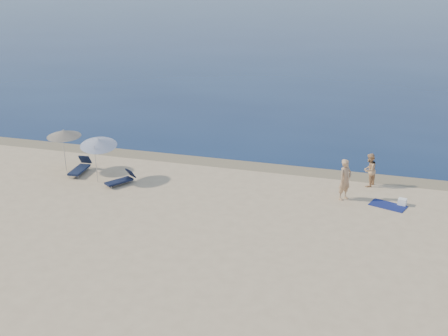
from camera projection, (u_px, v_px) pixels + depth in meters
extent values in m
cube|color=#0B1D45|center=(369.00, 22.00, 102.39)|extent=(240.00, 160.00, 0.01)
cube|color=#847254|center=(289.00, 169.00, 29.94)|extent=(240.00, 1.60, 0.00)
imported|color=tan|center=(345.00, 180.00, 25.87)|extent=(0.79, 0.85, 1.95)
imported|color=tan|center=(369.00, 170.00, 27.45)|extent=(0.86, 0.97, 1.67)
cube|color=#101852|center=(388.00, 206.00, 25.47)|extent=(1.79, 1.35, 0.03)
cube|color=white|center=(402.00, 202.00, 25.49)|extent=(0.42, 0.38, 0.31)
cylinder|color=silver|center=(96.00, 164.00, 27.70)|extent=(0.22, 0.42, 2.08)
cone|color=white|center=(98.00, 142.00, 27.70)|extent=(2.42, 2.43, 0.67)
sphere|color=silver|center=(98.00, 139.00, 27.64)|extent=(0.06, 0.06, 0.06)
cylinder|color=silver|center=(64.00, 153.00, 29.27)|extent=(0.08, 0.18, 2.12)
cone|color=#C0B29E|center=(64.00, 133.00, 29.02)|extent=(2.13, 2.15, 0.44)
sphere|color=silver|center=(63.00, 130.00, 28.96)|extent=(0.06, 0.06, 0.06)
cube|color=#141D38|center=(79.00, 170.00, 29.19)|extent=(0.73, 1.64, 0.11)
cube|color=#141D38|center=(85.00, 159.00, 29.82)|extent=(0.62, 0.44, 0.51)
cylinder|color=#A5A5AD|center=(83.00, 172.00, 29.19)|extent=(0.03, 0.03, 0.23)
cube|color=black|center=(119.00, 181.00, 27.75)|extent=(1.17, 1.44, 0.09)
cube|color=black|center=(131.00, 173.00, 28.09)|extent=(0.61, 0.56, 0.45)
cylinder|color=#A5A5AD|center=(121.00, 184.00, 27.65)|extent=(0.03, 0.03, 0.20)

